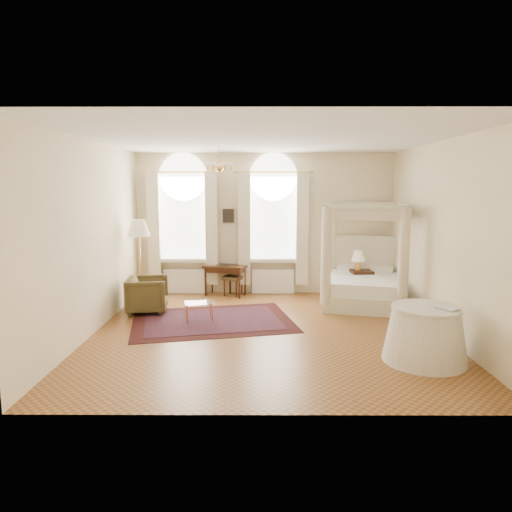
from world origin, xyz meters
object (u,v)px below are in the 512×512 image
(side_table, at_px, (425,334))
(stool, at_px, (233,279))
(canopy_bed, at_px, (364,282))
(coffee_table, at_px, (199,304))
(writing_desk, at_px, (225,270))
(nightstand, at_px, (361,285))
(floor_lamp, at_px, (139,233))
(armchair, at_px, (147,295))

(side_table, bearing_deg, stool, 126.24)
(canopy_bed, relative_size, coffee_table, 3.89)
(writing_desk, bearing_deg, coffee_table, -99.44)
(nightstand, relative_size, coffee_table, 1.10)
(coffee_table, distance_m, floor_lamp, 2.20)
(stool, xyz_separation_m, armchair, (-1.65, -1.47, -0.03))
(writing_desk, relative_size, side_table, 0.90)
(armchair, distance_m, side_table, 5.33)
(nightstand, distance_m, armchair, 4.71)
(armchair, relative_size, floor_lamp, 0.43)
(writing_desk, height_order, coffee_table, writing_desk)
(coffee_table, bearing_deg, side_table, -29.43)
(stool, bearing_deg, writing_desk, 180.00)
(writing_desk, relative_size, stool, 2.02)
(stool, height_order, armchair, armchair)
(stool, xyz_separation_m, coffee_table, (-0.53, -2.10, -0.06))
(floor_lamp, xyz_separation_m, side_table, (4.92, -3.16, -1.17))
(canopy_bed, relative_size, stool, 4.40)
(stool, distance_m, floor_lamp, 2.44)
(nightstand, height_order, writing_desk, writing_desk)
(writing_desk, xyz_separation_m, stool, (0.18, 0.00, -0.23))
(nightstand, bearing_deg, side_table, -88.82)
(canopy_bed, xyz_separation_m, armchair, (-4.52, -0.68, -0.13))
(coffee_table, relative_size, floor_lamp, 0.33)
(coffee_table, bearing_deg, stool, 75.81)
(canopy_bed, bearing_deg, stool, 164.50)
(armchair, height_order, coffee_table, armchair)
(writing_desk, relative_size, floor_lamp, 0.58)
(side_table, bearing_deg, canopy_bed, 92.28)
(stool, bearing_deg, side_table, -53.76)
(writing_desk, height_order, armchair, armchair)
(writing_desk, bearing_deg, side_table, -52.13)
(armchair, bearing_deg, nightstand, -82.73)
(coffee_table, bearing_deg, armchair, 150.95)
(nightstand, height_order, stool, nightstand)
(stool, bearing_deg, canopy_bed, -15.50)
(coffee_table, bearing_deg, canopy_bed, 20.99)
(writing_desk, xyz_separation_m, side_table, (3.18, -4.08, -0.22))
(armchair, xyz_separation_m, coffee_table, (1.12, -0.62, -0.04))
(coffee_table, xyz_separation_m, side_table, (3.52, -1.99, 0.07))
(floor_lamp, relative_size, side_table, 1.54)
(nightstand, bearing_deg, canopy_bed, -96.57)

